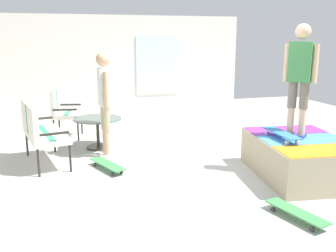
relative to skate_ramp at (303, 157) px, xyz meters
name	(u,v)px	position (x,y,z in m)	size (l,w,h in m)	color
ground_plane	(195,170)	(0.84, 1.39, -0.34)	(12.00, 12.00, 0.10)	#B2B2AD
house_facade	(122,69)	(4.64, 1.88, 0.98)	(0.23, 6.00, 2.54)	white
skate_ramp	(303,157)	(0.00, 0.00, 0.00)	(1.96, 2.22, 0.57)	tan
patio_bench	(38,128)	(1.68, 3.77, 0.33)	(1.33, 0.78, 1.02)	#2D2823
patio_chair_near_house	(62,108)	(3.33, 3.36, 0.33)	(0.72, 0.67, 1.02)	#2D2823
patio_table	(98,127)	(2.37, 2.75, 0.12)	(0.90, 0.90, 0.57)	#2D2823
person_watching	(104,96)	(1.82, 2.68, 0.78)	(0.48, 0.25, 1.80)	silver
person_skater	(300,73)	(0.14, 0.07, 1.24)	(0.39, 0.36, 1.65)	navy
skateboard_by_bench	(108,165)	(1.10, 2.76, -0.20)	(0.82, 0.48, 0.10)	#3F8C4C
skateboard_spare	(297,212)	(-1.19, 0.93, -0.20)	(0.82, 0.39, 0.10)	#3F8C4C
skateboard_on_ramp	(281,133)	(0.09, 0.35, 0.37)	(0.80, 0.22, 0.10)	#3372B2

